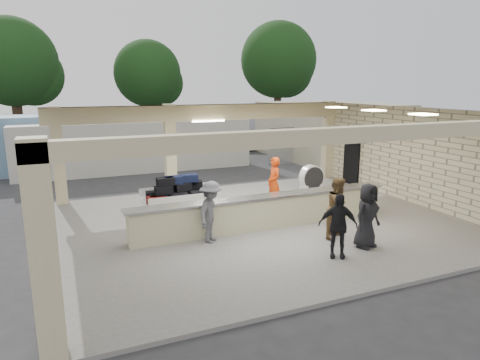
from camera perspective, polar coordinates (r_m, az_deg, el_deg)
name	(u,v)px	position (r m, az deg, el deg)	size (l,w,h in m)	color
ground	(257,225)	(13.33, 2.34, -6.08)	(120.00, 120.00, 0.00)	#2D2D2F
pavilion	(255,178)	(13.63, 2.00, 0.24)	(12.01, 10.00, 3.55)	slate
baggage_counter	(265,212)	(12.72, 3.34, -4.23)	(8.20, 0.58, 0.98)	#C1BD90
luggage_cart	(178,194)	(13.81, -8.27, -1.85)	(2.31, 1.45, 1.34)	white
drum_fan	(311,178)	(17.02, 9.51, 0.29)	(1.00, 0.55, 1.10)	white
baggage_handler	(274,183)	(14.61, 4.55, -0.39)	(0.65, 0.36, 1.78)	#DC3D0B
passenger_a	(338,208)	(12.07, 12.97, -3.62)	(0.84, 0.37, 1.72)	brown
passenger_b	(338,225)	(10.74, 12.91, -5.93)	(0.95, 0.35, 1.62)	black
passenger_c	(211,212)	(11.48, -3.88, -4.27)	(1.08, 0.38, 1.68)	#4B4C51
passenger_d	(367,216)	(11.57, 16.58, -4.56)	(0.84, 0.34, 1.71)	black
car_white_a	(295,138)	(29.08, 7.36, 5.55)	(2.48, 5.23, 1.49)	silver
car_white_b	(332,137)	(30.51, 12.21, 5.65)	(1.71, 4.58, 1.45)	silver
car_dark	(265,140)	(28.80, 3.29, 5.35)	(1.35, 3.84, 1.28)	black
container_white	(137,146)	(22.29, -13.61, 4.45)	(11.47, 2.29, 2.48)	beige
fence	(360,140)	(26.40, 15.69, 5.15)	(12.06, 0.06, 2.03)	gray
tree_left	(17,66)	(35.63, -27.55, 13.35)	(6.60, 6.30, 9.00)	#382619
tree_mid	(151,76)	(38.34, -11.80, 13.39)	(6.00, 5.60, 8.00)	#382619
tree_right	(281,63)	(41.60, 5.42, 15.23)	(7.20, 7.00, 10.00)	#382619
adjacent_building	(329,130)	(26.23, 11.81, 6.51)	(6.00, 8.00, 3.20)	#AFAA8B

